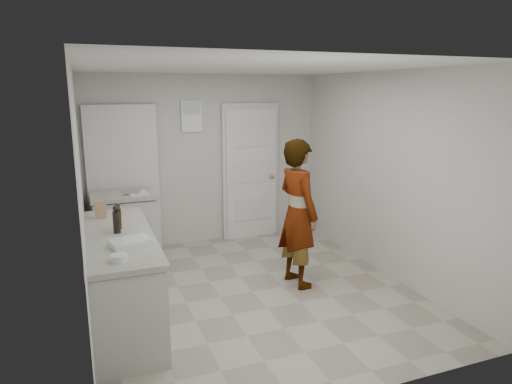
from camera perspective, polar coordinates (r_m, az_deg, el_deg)
name	(u,v)px	position (r m, az deg, el deg)	size (l,w,h in m)	color
ground	(253,292)	(5.38, -0.43, -12.34)	(4.00, 4.00, 0.00)	gray
room_shell	(195,176)	(6.82, -7.59, 1.98)	(4.00, 4.00, 4.00)	#B4B2AA
main_counter	(122,282)	(4.75, -16.46, -10.76)	(0.64, 1.96, 0.93)	#B8B8B4
side_counter	(126,230)	(6.41, -16.00, -4.58)	(0.84, 0.61, 0.93)	#B8B8B4
person	(298,213)	(5.33, 5.25, -2.67)	(0.64, 0.42, 1.74)	silver
cake_mix_box	(101,209)	(5.17, -18.86, -2.06)	(0.12, 0.05, 0.19)	#A27451
spice_jar	(121,211)	(5.24, -16.49, -2.33)	(0.05, 0.05, 0.08)	tan
oil_cruet_a	(116,220)	(4.58, -17.05, -3.37)	(0.07, 0.07, 0.27)	black
oil_cruet_b	(118,217)	(4.70, -16.84, -2.98)	(0.06, 0.06, 0.26)	black
baking_dish	(131,243)	(4.21, -15.37, -6.12)	(0.39, 0.31, 0.06)	silver
egg_bowl	(119,258)	(3.87, -16.75, -7.87)	(0.14, 0.14, 0.05)	silver
papers	(137,193)	(6.29, -14.60, -0.09)	(0.25, 0.32, 0.01)	white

